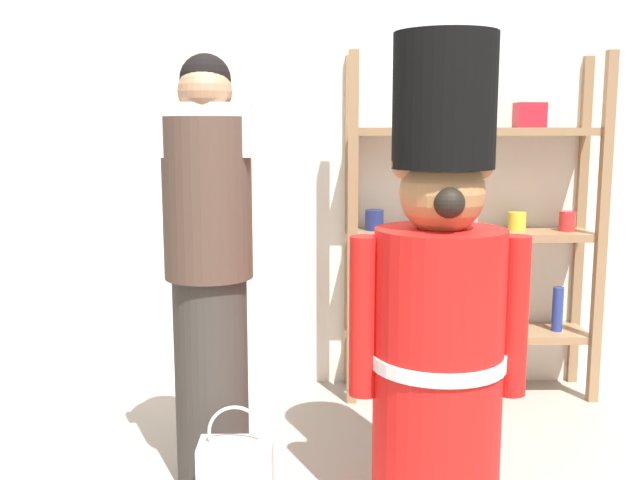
{
  "coord_description": "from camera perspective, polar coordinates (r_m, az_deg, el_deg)",
  "views": [
    {
      "loc": [
        -0.15,
        -1.74,
        1.41
      ],
      "look_at": [
        -0.11,
        0.88,
        1.0
      ],
      "focal_mm": 40.53,
      "sensor_mm": 36.0,
      "label": 1
    }
  ],
  "objects": [
    {
      "name": "back_wall",
      "position": [
        3.94,
        1.39,
        7.29
      ],
      "size": [
        6.4,
        0.12,
        2.6
      ],
      "primitive_type": "cube",
      "color": "silver",
      "rests_on": "ground_plane"
    },
    {
      "name": "merchandise_shelf",
      "position": [
        3.85,
        11.82,
        0.67
      ],
      "size": [
        1.3,
        0.35,
        1.78
      ],
      "color": "#93704C",
      "rests_on": "ground_plane"
    },
    {
      "name": "teddy_bear_guard",
      "position": [
        2.63,
        9.38,
        -5.52
      ],
      "size": [
        0.64,
        0.49,
        1.73
      ],
      "color": "red",
      "rests_on": "ground_plane"
    },
    {
      "name": "person_shopper",
      "position": [
        2.81,
        -8.74,
        -2.3
      ],
      "size": [
        0.35,
        0.34,
        1.68
      ],
      "color": "#38332D",
      "rests_on": "ground_plane"
    }
  ]
}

